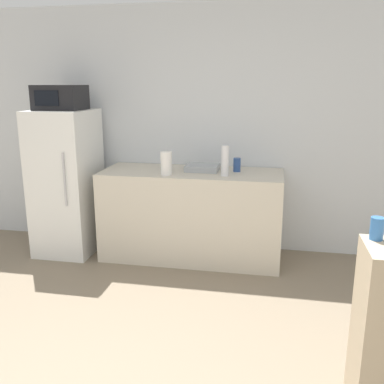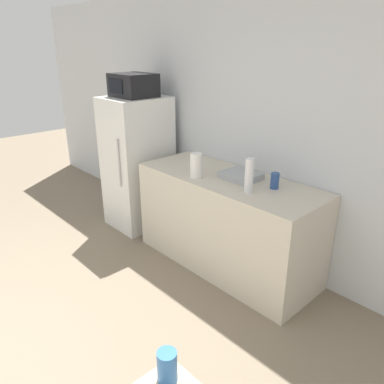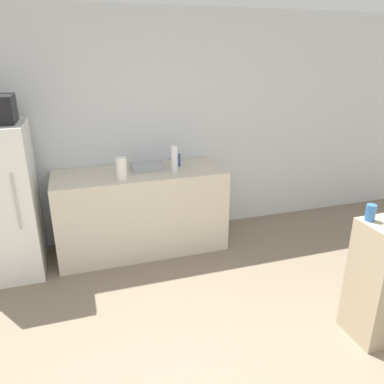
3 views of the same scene
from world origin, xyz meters
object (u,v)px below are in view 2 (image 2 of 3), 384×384
(refrigerator, at_px, (138,163))
(bottle_tall, at_px, (249,176))
(microwave, at_px, (133,85))
(bottle_short, at_px, (275,181))
(jar, at_px, (167,366))
(paper_towel_roll, at_px, (196,165))

(refrigerator, xyz_separation_m, bottle_tall, (1.71, -0.08, 0.30))
(refrigerator, distance_m, microwave, 0.89)
(bottle_short, bearing_deg, jar, -64.58)
(microwave, bearing_deg, jar, -33.28)
(refrigerator, xyz_separation_m, paper_towel_roll, (1.14, -0.14, 0.27))
(refrigerator, height_order, jar, refrigerator)
(microwave, height_order, bottle_tall, microwave)
(bottle_tall, relative_size, bottle_short, 2.12)
(refrigerator, relative_size, jar, 12.27)
(refrigerator, height_order, bottle_tall, refrigerator)
(bottle_tall, distance_m, jar, 2.00)
(bottle_tall, bearing_deg, microwave, 177.42)
(bottle_tall, bearing_deg, bottle_short, 67.87)
(bottle_short, bearing_deg, refrigerator, -175.06)
(paper_towel_roll, bearing_deg, bottle_tall, 5.94)
(jar, bearing_deg, bottle_tall, 120.78)
(microwave, relative_size, jar, 3.72)
(jar, height_order, paper_towel_roll, paper_towel_roll)
(microwave, relative_size, bottle_short, 3.34)
(bottle_short, relative_size, paper_towel_roll, 0.60)
(bottle_tall, bearing_deg, paper_towel_roll, -174.06)
(microwave, distance_m, jar, 3.33)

